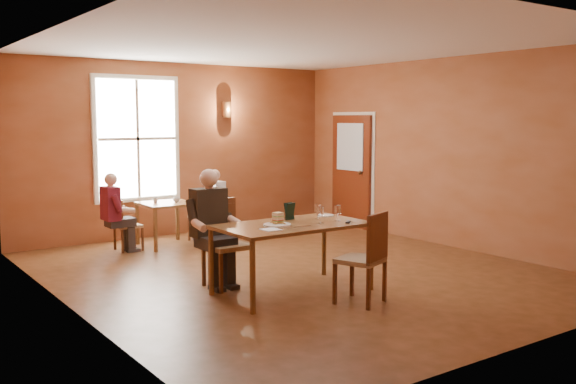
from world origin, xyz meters
TOP-DOWN VIEW (x-y plane):
  - ground at (0.00, 0.00)m, footprint 6.00×7.00m
  - wall_back at (0.00, 3.50)m, footprint 6.00×0.04m
  - wall_front at (0.00, -3.50)m, footprint 6.00×0.04m
  - wall_left at (-3.00, 0.00)m, footprint 0.04×7.00m
  - wall_right at (3.00, 0.00)m, footprint 0.04×7.00m
  - ceiling at (0.00, 0.00)m, footprint 6.00×7.00m
  - window at (-0.80, 3.45)m, footprint 1.36×0.10m
  - door at (2.94, 2.30)m, footprint 0.12×1.04m
  - wall_sconce at (0.90, 3.40)m, footprint 0.16×0.16m
  - main_table at (-0.67, -0.83)m, footprint 1.75×0.98m
  - chair_diner_main at (-1.17, -0.18)m, footprint 0.47×0.47m
  - diner_main at (-1.17, -0.21)m, footprint 0.55×0.55m
  - chair_empty at (-0.31, -1.62)m, footprint 0.59×0.59m
  - plate_food at (-0.89, -0.85)m, footprint 0.34×0.34m
  - sandwich at (-0.85, -0.79)m, footprint 0.11×0.10m
  - goblet_a at (-0.20, -0.71)m, footprint 0.10×0.10m
  - goblet_b at (-0.10, -0.97)m, footprint 0.09×0.09m
  - goblet_c at (-0.39, -1.00)m, footprint 0.09×0.09m
  - menu_stand at (-0.53, -0.58)m, footprint 0.13×0.08m
  - knife at (-0.70, -1.07)m, footprint 0.23×0.03m
  - napkin at (-1.10, -1.03)m, footprint 0.20×0.20m
  - side_plate at (0.02, -0.59)m, footprint 0.20×0.20m
  - sunglasses at (-0.09, -1.15)m, footprint 0.14×0.12m
  - second_table at (-0.67, 2.62)m, footprint 0.79×0.79m
  - chair_diner_white at (-0.02, 2.62)m, footprint 0.38×0.38m
  - diner_white at (0.01, 2.62)m, footprint 0.46×0.46m
  - chair_diner_maroon at (-1.32, 2.62)m, footprint 0.36×0.36m
  - diner_maroon at (-1.35, 2.62)m, footprint 0.47×0.47m
  - cup_a at (-0.53, 2.56)m, footprint 0.12×0.12m
  - cup_b at (-0.82, 2.71)m, footprint 0.11×0.11m

SIDE VIEW (x-z plane):
  - ground at x=0.00m, z-range -0.01..0.01m
  - second_table at x=-0.67m, z-range 0.00..0.70m
  - chair_diner_maroon at x=-1.32m, z-range 0.00..0.81m
  - main_table at x=-0.67m, z-range 0.00..0.82m
  - chair_diner_white at x=-0.02m, z-range 0.00..0.87m
  - chair_empty at x=-0.31m, z-range 0.00..1.02m
  - chair_diner_main at x=-1.17m, z-range 0.00..1.06m
  - diner_white at x=0.01m, z-range 0.00..1.15m
  - diner_maroon at x=-1.35m, z-range 0.00..1.18m
  - diner_main at x=-1.17m, z-range 0.00..1.38m
  - cup_b at x=-0.82m, z-range 0.70..0.78m
  - cup_a at x=-0.53m, z-range 0.70..0.78m
  - knife at x=-0.70m, z-range 0.82..0.82m
  - napkin at x=-1.10m, z-range 0.82..0.82m
  - side_plate at x=0.02m, z-range 0.82..0.83m
  - sunglasses at x=-0.09m, z-range 0.82..0.84m
  - plate_food at x=-0.89m, z-range 0.82..0.86m
  - sandwich at x=-0.85m, z-range 0.82..0.94m
  - goblet_a at x=-0.20m, z-range 0.82..1.01m
  - goblet_b at x=-0.10m, z-range 0.82..1.02m
  - menu_stand at x=-0.53m, z-range 0.82..1.03m
  - goblet_c at x=-0.39m, z-range 0.82..1.03m
  - door at x=2.94m, z-range 0.00..2.10m
  - wall_back at x=0.00m, z-range 0.00..3.00m
  - wall_front at x=0.00m, z-range 0.00..3.00m
  - wall_left at x=-3.00m, z-range 0.00..3.00m
  - wall_right at x=3.00m, z-range 0.00..3.00m
  - window at x=-0.80m, z-range 0.72..2.68m
  - wall_sconce at x=0.90m, z-range 2.06..2.34m
  - ceiling at x=0.00m, z-range 2.98..3.02m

